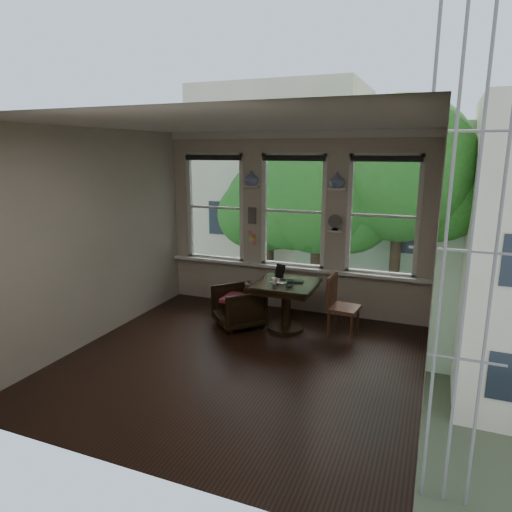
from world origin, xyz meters
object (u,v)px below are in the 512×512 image
at_px(laptop, 291,282).
at_px(mug, 274,281).
at_px(table, 286,306).
at_px(side_chair_right, 344,308).
at_px(armchair_left, 238,307).

relative_size(laptop, mug, 3.62).
bearing_deg(mug, table, 40.46).
height_order(table, mug, mug).
bearing_deg(table, mug, -139.54).
bearing_deg(side_chair_right, table, 97.12).
relative_size(table, side_chair_right, 0.98).
bearing_deg(armchair_left, table, 53.31).
xyz_separation_m(armchair_left, side_chair_right, (1.61, 0.16, 0.14)).
bearing_deg(mug, laptop, 38.79).
height_order(laptop, mug, mug).
xyz_separation_m(table, side_chair_right, (0.88, 0.03, 0.09)).
relative_size(table, mug, 9.09).
bearing_deg(mug, side_chair_right, 8.40).
height_order(armchair_left, laptop, laptop).
xyz_separation_m(laptop, mug, (-0.21, -0.17, 0.03)).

